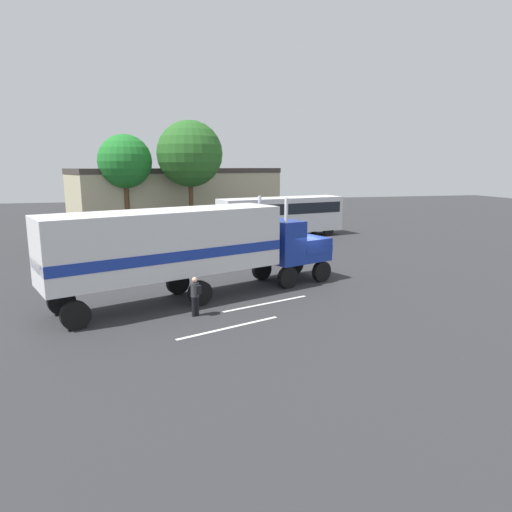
{
  "coord_description": "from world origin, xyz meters",
  "views": [
    {
      "loc": [
        -7.78,
        -22.37,
        6.03
      ],
      "look_at": [
        -2.38,
        -0.61,
        1.6
      ],
      "focal_mm": 32.11,
      "sensor_mm": 36.0,
      "label": 1
    }
  ],
  "objects_px": {
    "person_bystander": "(195,295)",
    "parked_car": "(89,239)",
    "tree_center": "(190,154)",
    "parked_bus": "(281,213)",
    "tree_left": "(125,162)",
    "semi_truck": "(189,245)"
  },
  "relations": [
    {
      "from": "parked_car",
      "to": "tree_left",
      "type": "xyz_separation_m",
      "value": [
        2.5,
        8.84,
        5.58
      ]
    },
    {
      "from": "parked_car",
      "to": "tree_center",
      "type": "bearing_deg",
      "value": 47.34
    },
    {
      "from": "semi_truck",
      "to": "tree_left",
      "type": "bearing_deg",
      "value": 98.17
    },
    {
      "from": "semi_truck",
      "to": "tree_center",
      "type": "height_order",
      "value": "tree_center"
    },
    {
      "from": "person_bystander",
      "to": "tree_left",
      "type": "distance_m",
      "value": 26.42
    },
    {
      "from": "semi_truck",
      "to": "parked_bus",
      "type": "relative_size",
      "value": 1.25
    },
    {
      "from": "semi_truck",
      "to": "tree_left",
      "type": "relative_size",
      "value": 1.59
    },
    {
      "from": "parked_bus",
      "to": "tree_left",
      "type": "relative_size",
      "value": 1.28
    },
    {
      "from": "parked_car",
      "to": "semi_truck",
      "type": "bearing_deg",
      "value": -67.84
    },
    {
      "from": "tree_left",
      "to": "person_bystander",
      "type": "bearing_deg",
      "value": -82.75
    },
    {
      "from": "person_bystander",
      "to": "parked_car",
      "type": "xyz_separation_m",
      "value": [
        -5.77,
        16.79,
        -0.09
      ]
    },
    {
      "from": "semi_truck",
      "to": "person_bystander",
      "type": "relative_size",
      "value": 8.63
    },
    {
      "from": "parked_car",
      "to": "tree_center",
      "type": "height_order",
      "value": "tree_center"
    },
    {
      "from": "person_bystander",
      "to": "tree_left",
      "type": "relative_size",
      "value": 0.18
    },
    {
      "from": "parked_bus",
      "to": "semi_truck",
      "type": "bearing_deg",
      "value": -119.6
    },
    {
      "from": "tree_left",
      "to": "tree_center",
      "type": "bearing_deg",
      "value": 2.32
    },
    {
      "from": "parked_bus",
      "to": "parked_car",
      "type": "distance_m",
      "value": 15.48
    },
    {
      "from": "semi_truck",
      "to": "person_bystander",
      "type": "distance_m",
      "value": 2.98
    },
    {
      "from": "semi_truck",
      "to": "tree_left",
      "type": "height_order",
      "value": "tree_left"
    },
    {
      "from": "tree_center",
      "to": "person_bystander",
      "type": "bearing_deg",
      "value": -95.73
    },
    {
      "from": "parked_car",
      "to": "tree_center",
      "type": "xyz_separation_m",
      "value": [
        8.36,
        9.07,
        6.3
      ]
    },
    {
      "from": "semi_truck",
      "to": "parked_bus",
      "type": "distance_m",
      "value": 19.09
    }
  ]
}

